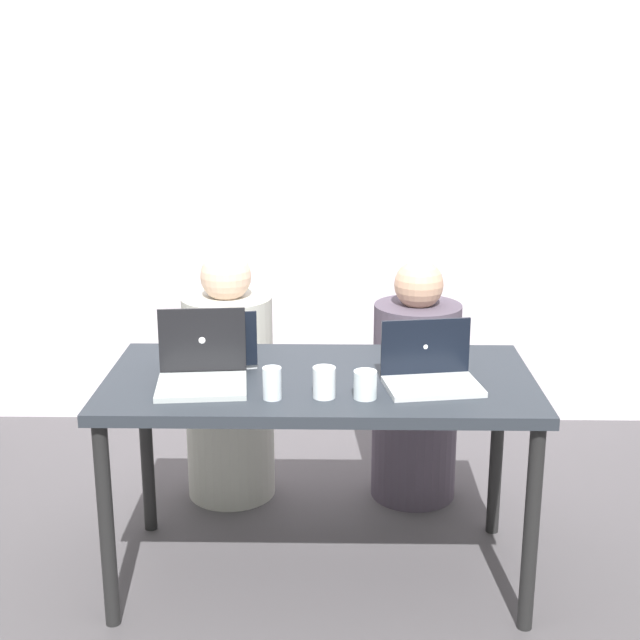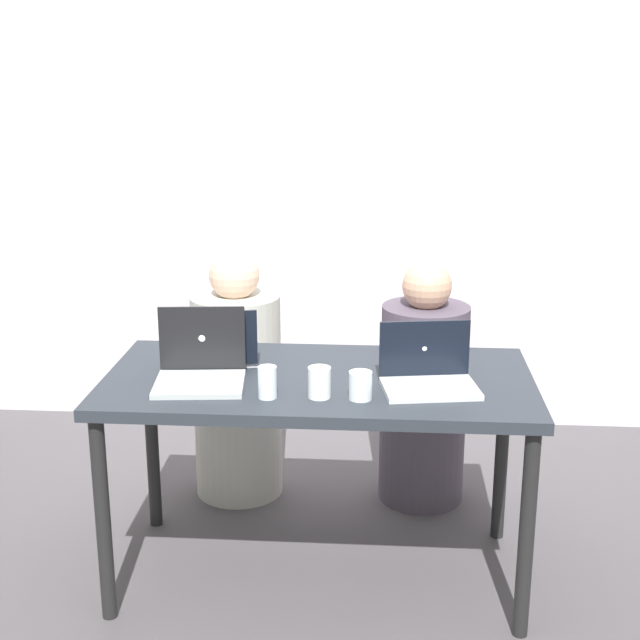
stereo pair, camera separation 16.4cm
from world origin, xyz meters
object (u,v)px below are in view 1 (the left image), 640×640
object	(u,v)px
person_on_left	(229,389)
laptop_front_left	(202,370)
laptop_front_right	(430,372)
water_glass_left	(272,385)
water_glass_right	(365,386)
laptop_back_left	(213,353)
person_on_right	(415,394)
water_glass_center	(324,384)

from	to	relation	value
person_on_left	laptop_front_left	world-z (taller)	person_on_left
laptop_front_right	laptop_front_left	xyz separation A→B (m)	(-0.76, -0.00, 0.01)
water_glass_left	water_glass_right	bearing A→B (deg)	1.93
laptop_front_left	water_glass_left	xyz separation A→B (m)	(0.24, -0.13, -0.01)
laptop_back_left	laptop_front_left	bearing A→B (deg)	74.44
person_on_right	laptop_front_right	bearing A→B (deg)	90.21
water_glass_center	water_glass_right	bearing A→B (deg)	-2.56
person_on_right	water_glass_left	world-z (taller)	person_on_right
person_on_right	laptop_front_right	xyz separation A→B (m)	(-0.02, -0.71, 0.35)
laptop_front_right	water_glass_center	bearing A→B (deg)	-170.85
person_on_right	laptop_front_left	bearing A→B (deg)	44.76
laptop_front_left	water_glass_right	xyz separation A→B (m)	(0.54, -0.12, -0.01)
water_glass_left	water_glass_right	xyz separation A→B (m)	(0.30, 0.01, -0.01)
person_on_left	person_on_right	distance (m)	0.78
water_glass_center	water_glass_right	distance (m)	0.13
laptop_back_left	water_glass_right	xyz separation A→B (m)	(0.53, -0.31, -0.01)
laptop_front_right	water_glass_right	bearing A→B (deg)	-160.08
water_glass_right	laptop_front_right	bearing A→B (deg)	29.17
person_on_left	water_glass_center	bearing A→B (deg)	121.75
person_on_left	laptop_back_left	world-z (taller)	person_on_left
person_on_right	person_on_left	bearing A→B (deg)	2.07
water_glass_left	water_glass_right	distance (m)	0.30
person_on_left	laptop_back_left	distance (m)	0.62
person_on_right	water_glass_left	bearing A→B (deg)	59.64
water_glass_center	laptop_front_right	bearing A→B (deg)	18.40
water_glass_center	person_on_left	bearing A→B (deg)	116.15
water_glass_left	person_on_left	bearing A→B (deg)	106.02
laptop_back_left	water_glass_center	world-z (taller)	laptop_back_left
laptop_back_left	water_glass_left	bearing A→B (deg)	113.43
person_on_left	laptop_front_right	bearing A→B (deg)	142.29
laptop_front_right	water_glass_center	xyz separation A→B (m)	(-0.35, -0.12, -0.00)
person_on_left	laptop_front_left	xyz separation A→B (m)	(0.00, -0.72, 0.34)
laptop_back_left	water_glass_right	distance (m)	0.61
person_on_left	water_glass_center	world-z (taller)	person_on_left
laptop_front_left	person_on_left	bearing A→B (deg)	84.35
person_on_right	water_glass_center	size ratio (longest dim) A/B	10.26
person_on_left	water_glass_left	world-z (taller)	person_on_left
person_on_right	water_glass_right	world-z (taller)	person_on_right
person_on_right	laptop_front_right	size ratio (longest dim) A/B	3.07
person_on_left	laptop_back_left	xyz separation A→B (m)	(0.01, -0.53, 0.33)
laptop_back_left	water_glass_center	size ratio (longest dim) A/B	3.34
laptop_front_right	water_glass_left	bearing A→B (deg)	-174.85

